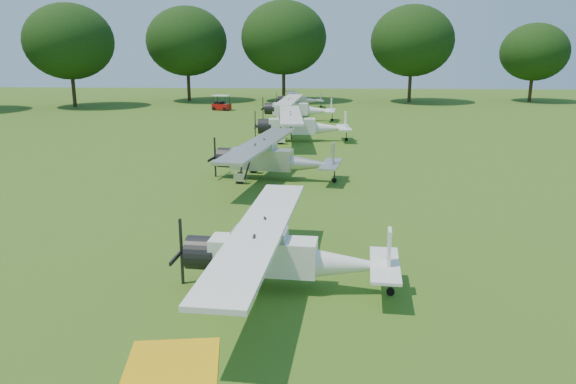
# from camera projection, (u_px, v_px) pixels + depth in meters

# --- Properties ---
(ground) EXTENTS (160.00, 160.00, 0.00)m
(ground) POSITION_uv_depth(u_px,v_px,m) (248.00, 259.00, 19.56)
(ground) COLOR #345916
(ground) RESTS_ON ground
(tree_belt) EXTENTS (137.36, 130.27, 14.52)m
(tree_belt) POSITION_uv_depth(u_px,v_px,m) (358.00, 19.00, 17.50)
(tree_belt) COLOR #2E2311
(tree_belt) RESTS_ON ground
(aircraft_3) EXTENTS (6.77, 10.79, 2.12)m
(aircraft_3) POSITION_uv_depth(u_px,v_px,m) (280.00, 251.00, 16.87)
(aircraft_3) COLOR white
(aircraft_3) RESTS_ON ground
(aircraft_4) EXTENTS (7.23, 11.45, 2.25)m
(aircraft_4) POSITION_uv_depth(u_px,v_px,m) (271.00, 156.00, 30.86)
(aircraft_4) COLOR #B7B7BB
(aircraft_4) RESTS_ON ground
(aircraft_5) EXTENTS (7.46, 11.88, 2.34)m
(aircraft_5) POSITION_uv_depth(u_px,v_px,m) (299.00, 124.00, 43.25)
(aircraft_5) COLOR white
(aircraft_5) RESTS_ON ground
(aircraft_6) EXTENTS (7.27, 11.59, 2.28)m
(aircraft_6) POSITION_uv_depth(u_px,v_px,m) (296.00, 107.00, 55.22)
(aircraft_6) COLOR white
(aircraft_6) RESTS_ON ground
(aircraft_7) EXTENTS (5.74, 9.11, 1.79)m
(aircraft_7) POSITION_uv_depth(u_px,v_px,m) (298.00, 99.00, 67.10)
(aircraft_7) COLOR #B7B7BB
(aircraft_7) RESTS_ON ground
(golf_cart) EXTENTS (2.26, 1.78, 1.70)m
(golf_cart) POSITION_uv_depth(u_px,v_px,m) (221.00, 105.00, 64.26)
(golf_cart) COLOR #A70F0B
(golf_cart) RESTS_ON ground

